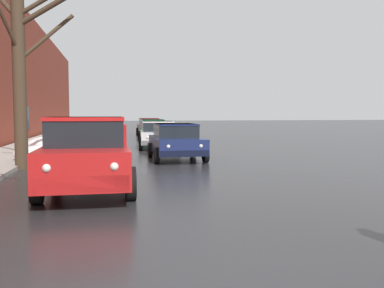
{
  "coord_description": "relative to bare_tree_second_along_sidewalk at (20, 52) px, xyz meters",
  "views": [
    {
      "loc": [
        -1.28,
        -3.68,
        1.84
      ],
      "look_at": [
        1.32,
        9.79,
        0.84
      ],
      "focal_mm": 39.6,
      "sensor_mm": 36.0,
      "label": 1
    }
  ],
  "objects": [
    {
      "name": "left_sidewalk_slab",
      "position": [
        -1.38,
        7.0,
        -3.77
      ],
      "size": [
        2.47,
        80.0,
        0.13
      ],
      "primitive_type": "cube",
      "color": "#A8A399",
      "rests_on": "ground"
    },
    {
      "name": "snow_bank_near_corner_left",
      "position": [
        0.21,
        5.99,
        -3.45
      ],
      "size": [
        2.62,
        1.2,
        0.79
      ],
      "color": "white",
      "rests_on": "ground"
    },
    {
      "name": "snow_bank_along_left_kerb",
      "position": [
        8.15,
        18.47,
        -3.4
      ],
      "size": [
        2.46,
        1.5,
        0.89
      ],
      "color": "white",
      "rests_on": "ground"
    },
    {
      "name": "snow_bank_mid_block_left",
      "position": [
        0.7,
        1.57,
        -3.48
      ],
      "size": [
        2.76,
        1.39,
        0.7
      ],
      "color": "white",
      "rests_on": "ground"
    },
    {
      "name": "bare_tree_second_along_sidewalk",
      "position": [
        0.0,
        0.0,
        0.0
      ],
      "size": [
        3.21,
        2.52,
        7.24
      ],
      "color": "#423323",
      "rests_on": "ground"
    },
    {
      "name": "pickup_truck_red_approaching_near_lane",
      "position": [
        2.29,
        -4.32,
        -2.95
      ],
      "size": [
        2.11,
        5.27,
        1.76
      ],
      "color": "red",
      "rests_on": "ground"
    },
    {
      "name": "sedan_darkblue_parked_kerbside_close",
      "position": [
        5.38,
        1.88,
        -3.08
      ],
      "size": [
        2.04,
        3.9,
        1.42
      ],
      "color": "navy",
      "rests_on": "ground"
    },
    {
      "name": "sedan_white_parked_kerbside_mid",
      "position": [
        5.28,
        7.45,
        -3.08
      ],
      "size": [
        2.19,
        3.99,
        1.42
      ],
      "color": "silver",
      "rests_on": "ground"
    },
    {
      "name": "sedan_green_parked_far_down_block",
      "position": [
        5.62,
        13.82,
        -3.08
      ],
      "size": [
        1.93,
        4.18,
        1.42
      ],
      "color": "#1E5633",
      "rests_on": "ground"
    },
    {
      "name": "sedan_maroon_queued_behind_truck",
      "position": [
        5.96,
        20.18,
        -3.08
      ],
      "size": [
        1.97,
        4.1,
        1.42
      ],
      "color": "maroon",
      "rests_on": "ground"
    }
  ]
}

